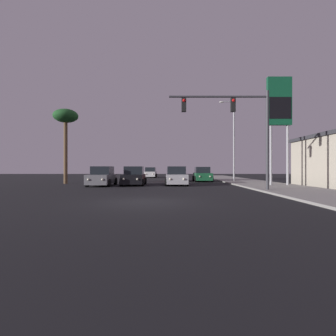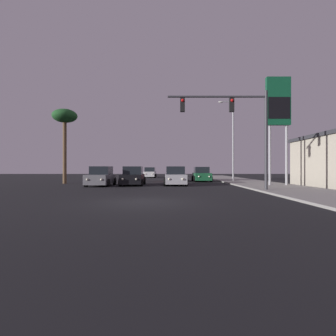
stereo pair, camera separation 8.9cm
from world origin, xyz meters
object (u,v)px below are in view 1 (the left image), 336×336
car_red (176,175)px  car_white (150,173)px  car_black (133,177)px  traffic_light_mast (239,120)px  gas_station_sign (278,107)px  street_lamp (232,136)px  palm_tree_near (65,119)px  car_silver (176,177)px  car_grey (102,177)px  car_green (202,175)px

car_red → car_white: bearing=-72.4°
car_black → car_white: 19.77m
traffic_light_mast → gas_station_sign: 6.82m
street_lamp → palm_tree_near: street_lamp is taller
traffic_light_mast → palm_tree_near: bearing=149.8°
car_red → car_silver: size_ratio=1.00×
gas_station_sign → car_black: bearing=172.5°
car_white → car_silver: bearing=102.0°
traffic_light_mast → gas_station_sign: bearing=45.5°
car_black → palm_tree_near: bearing=-19.3°
car_grey → palm_tree_near: 7.74m
car_red → car_silver: bearing=88.1°
car_green → car_silver: size_ratio=1.00×
car_black → car_white: size_ratio=1.00×
car_black → car_white: (0.16, 19.77, 0.00)m
car_black → gas_station_sign: gas_station_sign is taller
car_silver → palm_tree_near: bearing=-12.9°
street_lamp → car_white: bearing=125.8°
car_grey → car_white: (2.82, 20.52, 0.00)m
car_black → traffic_light_mast: bearing=139.9°
car_green → car_white: same height
car_red → car_green: size_ratio=1.00×
car_black → car_silver: 3.79m
palm_tree_near → gas_station_sign: bearing=-11.5°
gas_station_sign → car_white: bearing=119.7°
car_grey → car_silver: (6.46, 0.86, 0.00)m
car_black → street_lamp: size_ratio=0.48×
car_white → gas_station_sign: (12.19, -21.41, 5.86)m
car_green → gas_station_sign: gas_station_sign is taller
car_red → palm_tree_near: bearing=24.3°
car_black → car_green: same height
gas_station_sign → car_red: bearing=132.9°
traffic_light_mast → street_lamp: (2.53, 12.05, 0.43)m
car_silver → traffic_light_mast: traffic_light_mast is taller
street_lamp → car_green: bearing=163.0°
car_green → car_grey: bearing=38.3°
car_black → gas_station_sign: bearing=171.4°
car_red → car_silver: same height
car_red → traffic_light_mast: (3.70, -13.59, 3.92)m
car_red → gas_station_sign: (8.29, -8.92, 5.86)m
car_green → street_lamp: (3.27, -1.00, 4.36)m
traffic_light_mast → car_green: bearing=93.2°
street_lamp → car_black: bearing=-150.8°
car_grey → traffic_light_mast: size_ratio=0.66×
car_silver → gas_station_sign: size_ratio=0.48×
car_green → gas_station_sign: (5.32, -8.38, 5.86)m
car_silver → street_lamp: size_ratio=0.48×
car_grey → traffic_light_mast: traffic_light_mast is taller
car_silver → car_grey: bearing=6.2°
car_silver → car_white: bearing=-80.9°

